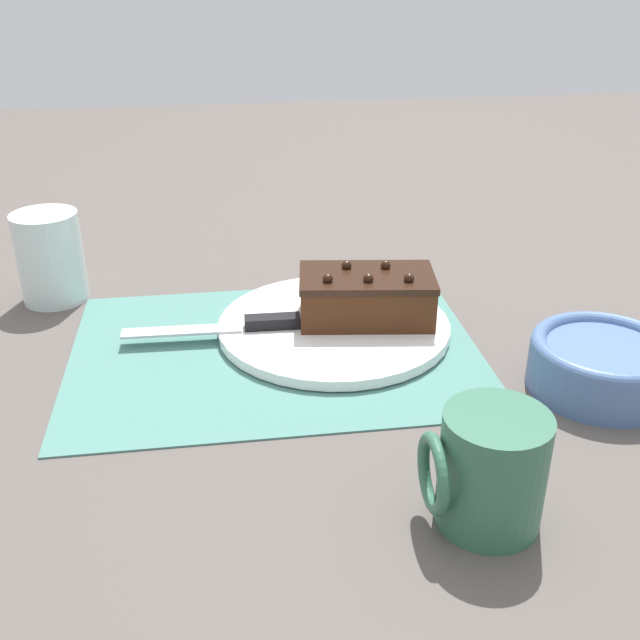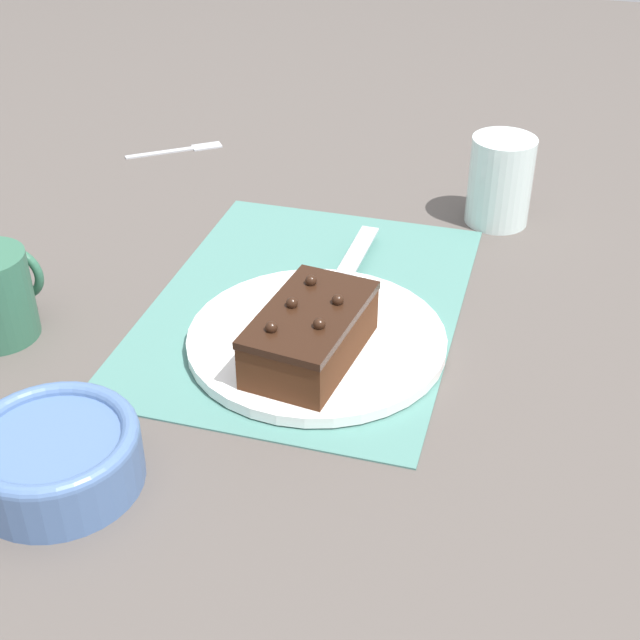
# 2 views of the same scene
# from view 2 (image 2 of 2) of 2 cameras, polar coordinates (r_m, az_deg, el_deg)

# --- Properties ---
(ground_plane) EXTENTS (3.00, 3.00, 0.00)m
(ground_plane) POSITION_cam_2_polar(r_m,az_deg,el_deg) (1.01, -0.89, 0.86)
(ground_plane) COLOR #544C47
(placemat_woven) EXTENTS (0.46, 0.34, 0.00)m
(placemat_woven) POSITION_cam_2_polar(r_m,az_deg,el_deg) (1.01, -0.89, 0.96)
(placemat_woven) COLOR slate
(placemat_woven) RESTS_ON ground_plane
(cake_plate) EXTENTS (0.27, 0.27, 0.01)m
(cake_plate) POSITION_cam_2_polar(r_m,az_deg,el_deg) (0.94, -0.21, -1.25)
(cake_plate) COLOR white
(cake_plate) RESTS_ON placemat_woven
(chocolate_cake) EXTENTS (0.17, 0.11, 0.07)m
(chocolate_cake) POSITION_cam_2_polar(r_m,az_deg,el_deg) (0.89, -0.62, -0.88)
(chocolate_cake) COLOR #472614
(chocolate_cake) RESTS_ON cake_plate
(serving_knife) EXTENTS (0.20, 0.03, 0.01)m
(serving_knife) POSITION_cam_2_polar(r_m,az_deg,el_deg) (1.02, 1.34, 2.69)
(serving_knife) COLOR black
(serving_knife) RESTS_ON cake_plate
(drinking_glass) EXTENTS (0.08, 0.08, 0.12)m
(drinking_glass) POSITION_cam_2_polar(r_m,az_deg,el_deg) (1.19, 11.46, 8.73)
(drinking_glass) COLOR silver
(drinking_glass) RESTS_ON ground_plane
(small_bowl) EXTENTS (0.15, 0.15, 0.06)m
(small_bowl) POSITION_cam_2_polar(r_m,az_deg,el_deg) (0.80, -16.61, -8.26)
(small_bowl) COLOR #4C6B9E
(small_bowl) RESTS_ON ground_plane
(dessert_fork) EXTENTS (0.10, 0.13, 0.01)m
(dessert_fork) POSITION_cam_2_polar(r_m,az_deg,el_deg) (1.42, -8.79, 10.77)
(dessert_fork) COLOR #B7BABF
(dessert_fork) RESTS_ON ground_plane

